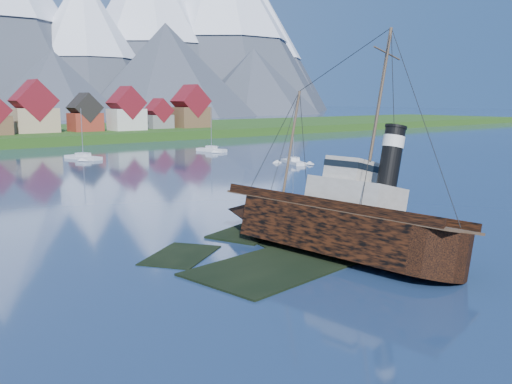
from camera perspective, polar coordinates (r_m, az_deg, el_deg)
ground at (r=53.58m, az=4.18°, el=-6.09°), size 1400.00×1400.00×0.00m
shoal at (r=56.36m, az=4.01°, el=-5.67°), size 31.71×21.24×1.14m
tugboat_wreck at (r=53.74m, az=6.74°, el=-3.01°), size 6.48×27.93×22.13m
sailboat_d at (r=125.21m, az=3.74°, el=2.95°), size 5.17×9.18×12.22m
sailboat_e at (r=140.67m, az=-16.90°, el=3.27°), size 5.59×11.02×12.41m
sailboat_f at (r=154.36m, az=-4.48°, el=4.17°), size 4.56×9.43×12.75m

